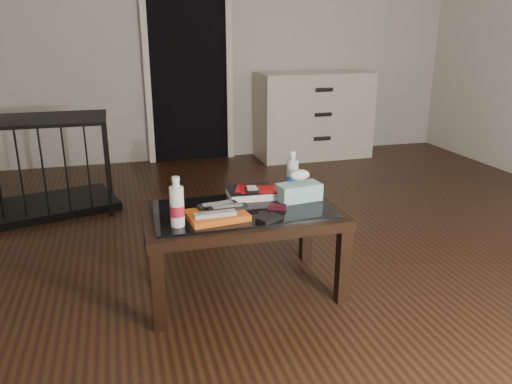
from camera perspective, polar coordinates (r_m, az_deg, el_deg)
ground at (r=3.26m, az=6.36°, el=-6.19°), size 5.00×5.00×0.00m
doorway at (r=5.27m, az=-7.76°, el=14.63°), size 0.90×0.08×2.07m
coffee_table at (r=2.58m, az=-1.65°, el=-3.24°), size 1.00×0.60×0.46m
dresser at (r=5.44m, az=6.58°, el=8.70°), size 1.21×0.54×0.90m
pet_crate at (r=4.13m, az=-22.43°, el=1.23°), size 1.03×0.83×0.71m
magazines at (r=2.43m, az=-4.51°, el=-2.67°), size 0.30×0.24×0.03m
remote_silver at (r=2.37m, az=-4.68°, el=-2.50°), size 0.20×0.06×0.02m
remote_black_front at (r=2.45m, az=-3.27°, el=-1.77°), size 0.20×0.06×0.02m
remote_black_back at (r=2.49m, az=-4.44°, el=-1.46°), size 0.21×0.08×0.02m
textbook at (r=2.72m, az=-0.64°, el=-0.08°), size 0.26×0.21×0.05m
dvd_mailers at (r=2.71m, az=-0.27°, el=0.38°), size 0.22×0.19×0.01m
ipod at (r=2.66m, az=-0.49°, el=0.34°), size 0.08×0.11×0.02m
flip_phone at (r=2.55m, az=2.45°, el=-1.70°), size 0.10×0.08×0.02m
wallet at (r=2.39m, az=1.53°, el=-3.06°), size 0.14×0.12×0.02m
water_bottle_left at (r=2.32m, az=-9.04°, el=-1.09°), size 0.07×0.07×0.24m
water_bottle_right at (r=2.77m, az=4.16°, el=2.26°), size 0.08×0.08×0.24m
tissue_box at (r=2.68m, az=4.93°, el=0.02°), size 0.24×0.15×0.09m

